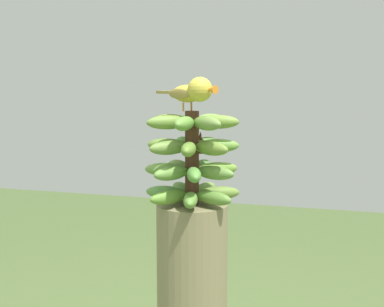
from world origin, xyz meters
TOP-DOWN VIEW (x-y plane):
  - banana_bunch at (-0.00, -0.00)m, footprint 0.26×0.27m
  - perched_bird at (-0.01, 0.01)m, footprint 0.20×0.13m

SIDE VIEW (x-z plane):
  - banana_bunch at x=0.00m, z-range 0.92..1.17m
  - perched_bird at x=-0.01m, z-range 1.18..1.27m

